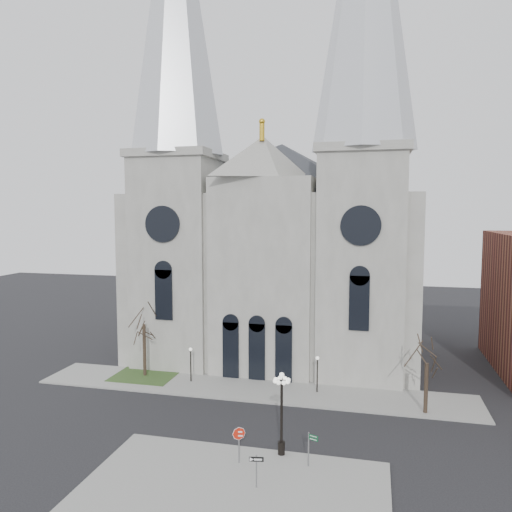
% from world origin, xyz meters
% --- Properties ---
extents(ground, '(160.00, 160.00, 0.00)m').
position_xyz_m(ground, '(0.00, 0.00, 0.00)').
color(ground, black).
rests_on(ground, ground).
extents(sidewalk_near, '(18.00, 10.00, 0.14)m').
position_xyz_m(sidewalk_near, '(3.00, -5.00, 0.07)').
color(sidewalk_near, gray).
rests_on(sidewalk_near, ground).
extents(sidewalk_far, '(40.00, 6.00, 0.14)m').
position_xyz_m(sidewalk_far, '(0.00, 11.00, 0.07)').
color(sidewalk_far, gray).
rests_on(sidewalk_far, ground).
extents(grass_patch, '(6.00, 5.00, 0.18)m').
position_xyz_m(grass_patch, '(-11.00, 12.00, 0.09)').
color(grass_patch, '#2C4C20').
rests_on(grass_patch, ground).
extents(cathedral, '(33.00, 26.66, 54.00)m').
position_xyz_m(cathedral, '(0.00, 22.86, 18.48)').
color(cathedral, gray).
rests_on(cathedral, ground).
extents(tree_left, '(3.20, 3.20, 7.50)m').
position_xyz_m(tree_left, '(-11.00, 12.00, 5.58)').
color(tree_left, black).
rests_on(tree_left, ground).
extents(tree_right, '(3.20, 3.20, 6.00)m').
position_xyz_m(tree_right, '(15.00, 9.00, 4.47)').
color(tree_right, black).
rests_on(tree_right, ground).
extents(ped_lamp_left, '(0.32, 0.32, 3.26)m').
position_xyz_m(ped_lamp_left, '(-6.00, 11.50, 2.33)').
color(ped_lamp_left, black).
rests_on(ped_lamp_left, sidewalk_far).
extents(ped_lamp_right, '(0.32, 0.32, 3.26)m').
position_xyz_m(ped_lamp_right, '(6.00, 11.50, 2.33)').
color(ped_lamp_right, black).
rests_on(ped_lamp_right, sidewalk_far).
extents(stop_sign, '(0.86, 0.16, 2.39)m').
position_xyz_m(stop_sign, '(2.55, -2.24, 1.85)').
color(stop_sign, slate).
rests_on(stop_sign, sidewalk_near).
extents(globe_lamp, '(1.51, 1.51, 5.60)m').
position_xyz_m(globe_lamp, '(5.00, -0.50, 3.66)').
color(globe_lamp, black).
rests_on(globe_lamp, sidewalk_near).
extents(one_way_sign, '(0.86, 0.19, 1.97)m').
position_xyz_m(one_way_sign, '(4.31, -4.77, 1.49)').
color(one_way_sign, slate).
rests_on(one_way_sign, sidewalk_near).
extents(street_name_sign, '(0.68, 0.29, 2.23)m').
position_xyz_m(street_name_sign, '(7.03, -1.64, 1.46)').
color(street_name_sign, slate).
rests_on(street_name_sign, sidewalk_near).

